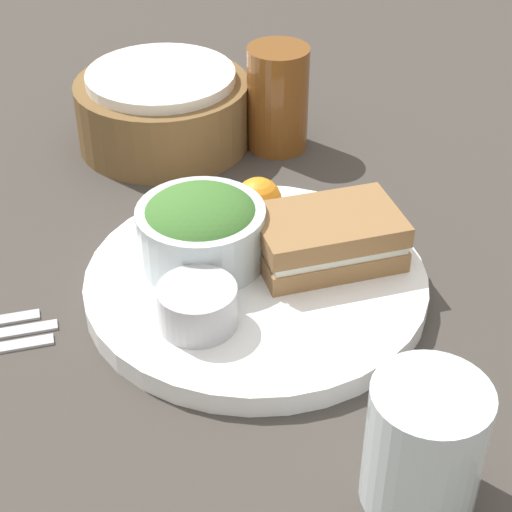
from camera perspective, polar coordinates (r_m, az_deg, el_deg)
name	(u,v)px	position (r m, az deg, el deg)	size (l,w,h in m)	color
ground_plane	(256,292)	(0.77, 0.00, -2.43)	(4.00, 4.00, 0.00)	#3D3833
plate	(256,283)	(0.76, 0.00, -1.83)	(0.30, 0.30, 0.02)	white
sandwich	(326,236)	(0.77, 4.68, 1.37)	(0.13, 0.09, 0.05)	olive
salad_bowl	(201,228)	(0.76, -3.69, 1.88)	(0.11, 0.11, 0.07)	silver
dressing_cup	(197,306)	(0.69, -3.92, -3.34)	(0.07, 0.07, 0.04)	#B7B7BC
orange_wedge	(258,201)	(0.81, 0.15, 3.70)	(0.05, 0.05, 0.05)	orange
drink_glass	(278,98)	(0.97, 1.45, 10.46)	(0.07, 0.07, 0.12)	brown
bread_basket	(161,110)	(0.99, -6.38, 9.68)	(0.20, 0.20, 0.09)	brown
water_glass	(424,446)	(0.58, 11.15, -12.31)	(0.08, 0.08, 0.10)	silver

